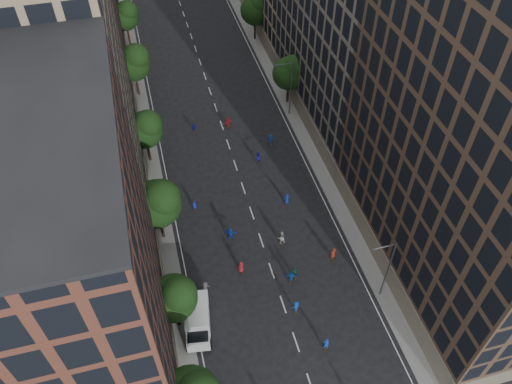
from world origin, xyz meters
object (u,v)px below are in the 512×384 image
Objects in this scene: cargo_van at (198,320)px; skater_1 at (326,344)px; streetlamp_near at (387,267)px; streetlamp_far at (289,86)px.

skater_1 is (11.91, -5.53, -0.64)m from cargo_van.
streetlamp_near is at bearing -128.75° from skater_1.
streetlamp_near reaches higher than cargo_van.
streetlamp_far is 37.61m from cargo_van.
streetlamp_near is 33.00m from streetlamp_far.
streetlamp_far is 5.04× the size of skater_1.
streetlamp_near is at bearing -90.00° from streetlamp_far.
streetlamp_far is at bearing 90.00° from streetlamp_near.
skater_1 is at bearing -16.19° from cargo_van.
streetlamp_far is at bearing -80.03° from skater_1.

